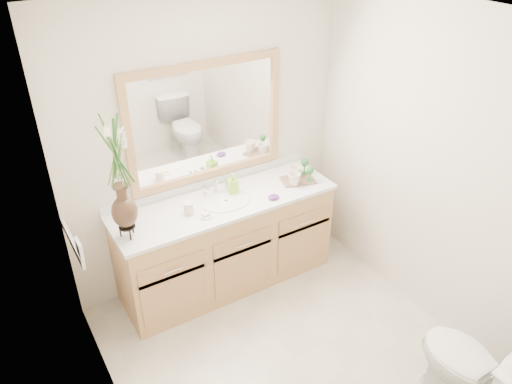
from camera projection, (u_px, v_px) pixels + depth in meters
floor at (294, 358)px, 3.67m from camera, size 2.60×2.60×0.00m
ceiling at (313, 21)px, 2.43m from camera, size 2.40×2.60×0.02m
wall_back at (207, 145)px, 4.00m from camera, size 2.40×0.02×2.40m
wall_front at (482, 374)px, 2.10m from camera, size 2.40×0.02×2.40m
wall_left at (108, 294)px, 2.51m from camera, size 0.02×2.60×2.40m
wall_right at (437, 174)px, 3.58m from camera, size 0.02×2.60×2.40m
vanity at (226, 243)px, 4.20m from camera, size 1.80×0.55×0.80m
counter at (225, 202)px, 3.99m from camera, size 1.84×0.57×0.03m
sink at (226, 207)px, 4.00m from camera, size 0.38×0.34×0.23m
mirror at (206, 122)px, 3.88m from camera, size 1.32×0.04×0.97m
switch_plate at (79, 249)px, 3.19m from camera, size 0.02×0.12×0.12m
toilet at (472, 372)px, 3.12m from camera, size 0.42×0.75×0.74m
flower_vase at (117, 163)px, 3.26m from camera, size 0.21×0.21×0.87m
tumbler at (189, 208)px, 3.79m from camera, size 0.07×0.07×0.10m
soap_dish at (206, 216)px, 3.77m from camera, size 0.10×0.10×0.03m
soap_bottle at (233, 184)px, 4.05m from camera, size 0.08×0.08×0.15m
purple_dish at (274, 197)px, 3.99m from camera, size 0.10×0.09×0.03m
tray at (298, 180)px, 4.24m from camera, size 0.32×0.26×0.01m
mug_left at (294, 178)px, 4.14m from camera, size 0.14×0.14×0.11m
mug_right at (296, 172)px, 4.25m from camera, size 0.14×0.14×0.10m
goblet_front at (310, 171)px, 4.18m from camera, size 0.06×0.06×0.13m
goblet_back at (305, 163)px, 4.28m from camera, size 0.07×0.07×0.15m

